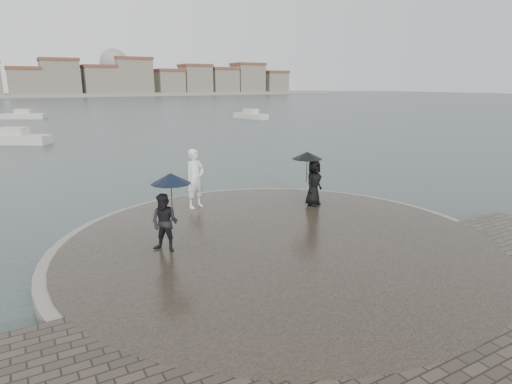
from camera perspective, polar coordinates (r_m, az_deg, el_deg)
ground at (r=9.83m, az=14.53°, el=-14.33°), size 400.00×400.00×0.00m
kerb_ring at (r=12.24m, az=3.06°, el=-7.18°), size 12.50×12.50×0.32m
quay_tip at (r=12.23m, az=3.06°, el=-7.08°), size 11.90×11.90×0.36m
statue at (r=15.10m, az=-8.10°, el=1.79°), size 0.88×0.72×2.08m
visitor_left at (r=11.29m, az=-11.82°, el=-2.19°), size 1.25×1.10×2.04m
visitor_right at (r=15.33m, az=7.44°, el=2.36°), size 1.28×1.10×1.95m
far_skyline at (r=166.75m, az=-30.70°, el=12.70°), size 260.00×20.00×37.00m
boats at (r=52.99m, az=-18.95°, el=8.93°), size 32.20×31.52×1.50m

